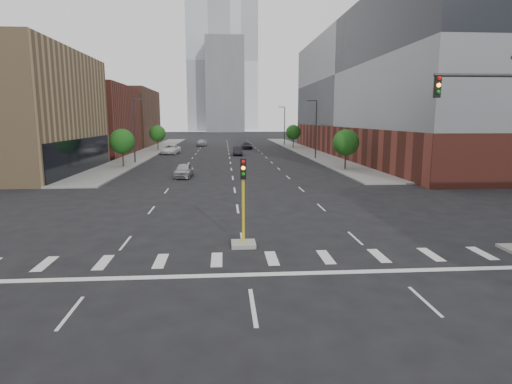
{
  "coord_description": "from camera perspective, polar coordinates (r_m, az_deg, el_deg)",
  "views": [
    {
      "loc": [
        -0.92,
        -11.55,
        6.27
      ],
      "look_at": [
        0.73,
        10.34,
        2.5
      ],
      "focal_mm": 30.0,
      "sensor_mm": 36.0,
      "label": 1
    }
  ],
  "objects": [
    {
      "name": "streetlight_right_b",
      "position": [
        102.56,
        3.78,
        9.02
      ],
      "size": [
        1.6,
        0.22,
        9.07
      ],
      "color": "#2D2D30",
      "rests_on": "ground"
    },
    {
      "name": "tower_right",
      "position": [
        273.85,
        -2.07,
        16.81
      ],
      "size": [
        20.0,
        20.0,
        80.0
      ],
      "primitive_type": "cube",
      "color": "#B2B7BC",
      "rests_on": "ground"
    },
    {
      "name": "building_left_far_b",
      "position": [
        106.91,
        -18.96,
        9.35
      ],
      "size": [
        20.0,
        24.0,
        13.0
      ],
      "primitive_type": "cube",
      "color": "brown",
      "rests_on": "ground"
    },
    {
      "name": "sidewalk_left_far",
      "position": [
        86.92,
        -13.68,
        5.38
      ],
      "size": [
        5.0,
        92.0,
        0.15
      ],
      "primitive_type": "cube",
      "color": "gray",
      "rests_on": "ground"
    },
    {
      "name": "tower_mid",
      "position": [
        212.13,
        -4.16,
        13.97
      ],
      "size": [
        18.0,
        18.0,
        44.0
      ],
      "primitive_type": "cube",
      "color": "slate",
      "rests_on": "ground"
    },
    {
      "name": "car_near_left",
      "position": [
        46.88,
        -9.61,
        2.85
      ],
      "size": [
        2.08,
        4.52,
        1.5
      ],
      "primitive_type": "imported",
      "rotation": [
        0.0,
        0.0,
        -0.07
      ],
      "color": "#A5A6AA",
      "rests_on": "ground"
    },
    {
      "name": "sidewalk_right_far",
      "position": [
        87.24,
        6.25,
        5.61
      ],
      "size": [
        5.0,
        92.0,
        0.15
      ],
      "primitive_type": "cube",
      "color": "gray",
      "rests_on": "ground"
    },
    {
      "name": "tree_right_near",
      "position": [
        53.74,
        11.9,
        6.47
      ],
      "size": [
        3.2,
        3.2,
        4.85
      ],
      "color": "#382619",
      "rests_on": "ground"
    },
    {
      "name": "median_traffic_signal",
      "position": [
        21.21,
        -1.69,
        -4.72
      ],
      "size": [
        1.2,
        1.2,
        4.4
      ],
      "color": "#999993",
      "rests_on": "ground"
    },
    {
      "name": "tower_left",
      "position": [
        233.43,
        -6.27,
        16.76
      ],
      "size": [
        22.0,
        22.0,
        70.0
      ],
      "primitive_type": "cube",
      "color": "#B2B7BC",
      "rests_on": "ground"
    },
    {
      "name": "car_mid_right",
      "position": [
        74.83,
        -2.45,
        5.52
      ],
      "size": [
        1.77,
        4.73,
        1.54
      ],
      "primitive_type": "imported",
      "rotation": [
        0.0,
        0.0,
        -0.03
      ],
      "color": "black",
      "rests_on": "ground"
    },
    {
      "name": "ground",
      "position": [
        13.17,
        0.22,
        -18.68
      ],
      "size": [
        400.0,
        400.0,
        0.0
      ],
      "primitive_type": "plane",
      "color": "black",
      "rests_on": "ground"
    },
    {
      "name": "tree_right_far",
      "position": [
        92.8,
        5.0,
        7.93
      ],
      "size": [
        3.2,
        3.2,
        4.85
      ],
      "color": "#382619",
      "rests_on": "ground"
    },
    {
      "name": "building_right_main",
      "position": [
        77.89,
        19.18,
        12.7
      ],
      "size": [
        24.0,
        70.0,
        22.0
      ],
      "color": "brown",
      "rests_on": "ground"
    },
    {
      "name": "car_far_left",
      "position": [
        78.87,
        -11.32,
        5.59
      ],
      "size": [
        3.46,
        6.21,
        1.64
      ],
      "primitive_type": "imported",
      "rotation": [
        0.0,
        0.0,
        -0.13
      ],
      "color": "white",
      "rests_on": "ground"
    },
    {
      "name": "streetlight_right_a",
      "position": [
        68.08,
        7.94,
        8.59
      ],
      "size": [
        1.6,
        0.22,
        9.07
      ],
      "color": "#2D2D30",
      "rests_on": "ground"
    },
    {
      "name": "building_left_far_a",
      "position": [
        81.98,
        -23.51,
        8.76
      ],
      "size": [
        20.0,
        22.0,
        12.0
      ],
      "primitive_type": "cube",
      "color": "brown",
      "rests_on": "ground"
    },
    {
      "name": "tree_left_far",
      "position": [
        87.58,
        -13.01,
        7.62
      ],
      "size": [
        3.2,
        3.2,
        4.85
      ],
      "color": "#382619",
      "rests_on": "ground"
    },
    {
      "name": "car_distant",
      "position": [
        99.97,
        -7.26,
        6.54
      ],
      "size": [
        2.46,
        4.96,
        1.63
      ],
      "primitive_type": "imported",
      "rotation": [
        0.0,
        0.0,
        -0.12
      ],
      "color": "#A3A2A7",
      "rests_on": "ground"
    },
    {
      "name": "car_deep_right",
      "position": [
        89.82,
        -1.23,
        6.19
      ],
      "size": [
        2.21,
        4.91,
        1.4
      ],
      "primitive_type": "imported",
      "rotation": [
        0.0,
        0.0,
        0.05
      ],
      "color": "black",
      "rests_on": "ground"
    },
    {
      "name": "tree_left_near",
      "position": [
        58.11,
        -17.42,
        6.47
      ],
      "size": [
        3.2,
        3.2,
        4.85
      ],
      "color": "#382619",
      "rests_on": "ground"
    },
    {
      "name": "streetlight_left",
      "position": [
        62.82,
        -15.94,
        8.23
      ],
      "size": [
        1.6,
        0.22,
        9.07
      ],
      "color": "#2D2D30",
      "rests_on": "ground"
    }
  ]
}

